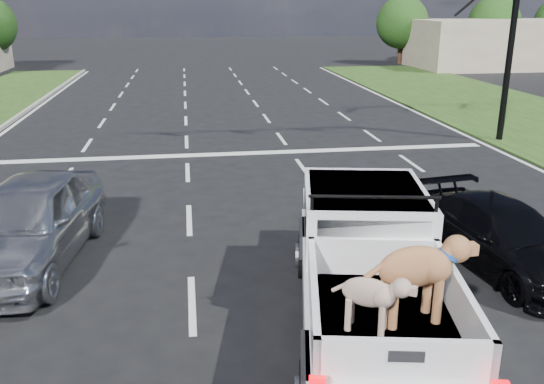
{
  "coord_description": "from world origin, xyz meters",
  "views": [
    {
      "loc": [
        -1.68,
        -8.68,
        4.81
      ],
      "look_at": [
        -0.09,
        2.0,
        1.25
      ],
      "focal_mm": 38.0,
      "sensor_mm": 36.0,
      "label": 1
    }
  ],
  "objects": [
    {
      "name": "tree_far_d",
      "position": [
        16.0,
        38.0,
        3.29
      ],
      "size": [
        4.2,
        4.2,
        5.4
      ],
      "color": "#332114",
      "rests_on": "ground"
    },
    {
      "name": "black_coupe",
      "position": [
        4.12,
        0.62,
        0.62
      ],
      "size": [
        2.34,
        4.48,
        1.24
      ],
      "primitive_type": "imported",
      "rotation": [
        0.0,
        0.0,
        0.15
      ],
      "color": "black",
      "rests_on": "ground"
    },
    {
      "name": "road_markings",
      "position": [
        0.0,
        6.56,
        0.01
      ],
      "size": [
        17.75,
        60.0,
        0.01
      ],
      "color": "silver",
      "rests_on": "ground"
    },
    {
      "name": "silver_sedan",
      "position": [
        -4.78,
        2.12,
        0.84
      ],
      "size": [
        2.58,
        5.12,
        1.67
      ],
      "primitive_type": "imported",
      "rotation": [
        0.0,
        0.0,
        -0.13
      ],
      "color": "#AFB0B6",
      "rests_on": "ground"
    },
    {
      "name": "ground",
      "position": [
        0.0,
        0.0,
        0.0
      ],
      "size": [
        160.0,
        160.0,
        0.0
      ],
      "primitive_type": "plane",
      "color": "black",
      "rests_on": "ground"
    },
    {
      "name": "pickup_truck",
      "position": [
        0.97,
        -1.09,
        1.0
      ],
      "size": [
        3.09,
        6.01,
        2.14
      ],
      "rotation": [
        0.0,
        0.0,
        -0.19
      ],
      "color": "black",
      "rests_on": "ground"
    },
    {
      "name": "tree_far_e",
      "position": [
        24.0,
        38.0,
        3.29
      ],
      "size": [
        4.2,
        4.2,
        5.4
      ],
      "color": "#332114",
      "rests_on": "ground"
    },
    {
      "name": "traffic_signal",
      "position": [
        7.2,
        10.5,
        4.73
      ],
      "size": [
        9.11,
        0.31,
        7.0
      ],
      "color": "black",
      "rests_on": "ground"
    },
    {
      "name": "building_right",
      "position": [
        22.0,
        34.0,
        1.8
      ],
      "size": [
        12.0,
        7.0,
        3.6
      ],
      "primitive_type": "cube",
      "color": "#C0AF92",
      "rests_on": "ground"
    }
  ]
}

